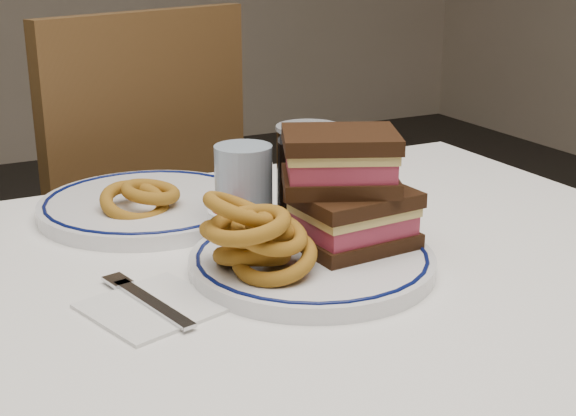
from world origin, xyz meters
name	(u,v)px	position (x,y,z in m)	size (l,w,h in m)	color
dining_table	(218,374)	(0.00, 0.00, 0.64)	(1.27, 0.87, 0.75)	white
chair_far	(117,232)	(0.10, 0.79, 0.54)	(0.59, 0.59, 0.99)	#4B3318
main_plate	(312,261)	(0.12, 0.00, 0.76)	(0.28, 0.28, 0.02)	white
reuben_sandwich	(347,189)	(0.17, 0.01, 0.84)	(0.16, 0.15, 0.14)	black
onion_rings_main	(255,238)	(0.04, -0.01, 0.81)	(0.12, 0.13, 0.11)	brown
ketchup_ramekin	(232,221)	(0.06, 0.10, 0.79)	(0.06, 0.06, 0.03)	white
beer_mug	(311,177)	(0.18, 0.12, 0.82)	(0.12, 0.08, 0.14)	black
water_glass	(244,190)	(0.10, 0.15, 0.81)	(0.07, 0.07, 0.12)	#95A9C0
far_plate	(148,205)	(0.01, 0.28, 0.76)	(0.30, 0.30, 0.02)	white
onion_rings_far	(141,198)	(0.00, 0.25, 0.78)	(0.11, 0.09, 0.06)	brown
napkin_fork	(152,305)	(-0.08, -0.01, 0.75)	(0.15, 0.17, 0.01)	silver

